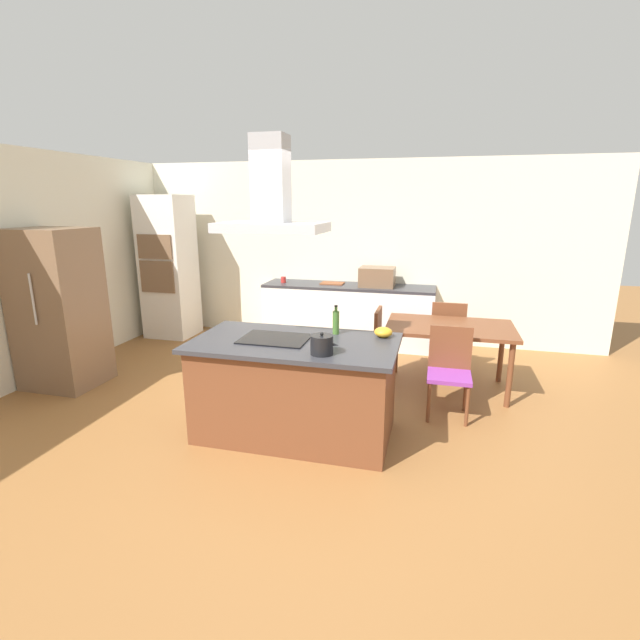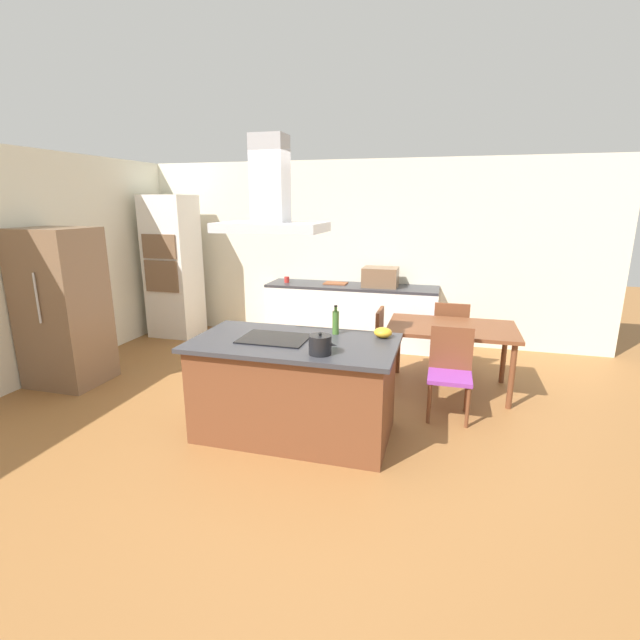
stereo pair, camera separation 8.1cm
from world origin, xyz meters
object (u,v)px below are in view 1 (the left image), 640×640
(coffee_mug_red, at_px, (283,280))
(wall_oven_stack, at_px, (169,267))
(countertop_microwave, at_px, (377,277))
(cutting_board, at_px, (332,283))
(chair_facing_back_wall, at_px, (448,331))
(mixing_bowl, at_px, (383,332))
(cooktop, at_px, (275,339))
(range_hood, at_px, (271,201))
(chair_at_left_end, at_px, (369,340))
(dining_table, at_px, (449,333))
(chair_facing_island, at_px, (449,366))
(tea_kettle, at_px, (322,345))
(refrigerator, at_px, (59,309))
(olive_oil_bottle, at_px, (336,322))

(coffee_mug_red, height_order, wall_oven_stack, wall_oven_stack)
(countertop_microwave, distance_m, cutting_board, 0.69)
(cutting_board, height_order, chair_facing_back_wall, cutting_board)
(mixing_bowl, relative_size, coffee_mug_red, 1.84)
(cooktop, xyz_separation_m, cutting_board, (-0.14, 2.93, 0.00))
(coffee_mug_red, height_order, range_hood, range_hood)
(countertop_microwave, relative_size, cutting_board, 1.47)
(chair_at_left_end, xyz_separation_m, range_hood, (-0.64, -1.46, 1.59))
(dining_table, xyz_separation_m, range_hood, (-1.56, -1.46, 1.43))
(countertop_microwave, xyz_separation_m, chair_at_left_end, (0.10, -1.42, -0.53))
(chair_facing_island, bearing_deg, mixing_bowl, -142.48)
(countertop_microwave, relative_size, chair_facing_back_wall, 0.56)
(dining_table, xyz_separation_m, chair_facing_island, (-0.00, -0.67, -0.16))
(cooktop, height_order, wall_oven_stack, wall_oven_stack)
(cooktop, relative_size, cutting_board, 1.76)
(tea_kettle, bearing_deg, countertop_microwave, 89.48)
(dining_table, height_order, chair_facing_island, chair_facing_island)
(tea_kettle, bearing_deg, refrigerator, 166.72)
(coffee_mug_red, xyz_separation_m, dining_table, (2.44, -1.39, -0.28))
(tea_kettle, height_order, countertop_microwave, countertop_microwave)
(mixing_bowl, height_order, refrigerator, refrigerator)
(countertop_microwave, xyz_separation_m, chair_facing_island, (1.02, -2.08, -0.53))
(tea_kettle, bearing_deg, chair_facing_island, 46.16)
(chair_facing_island, bearing_deg, range_hood, -152.91)
(cooktop, bearing_deg, olive_oil_bottle, 32.33)
(dining_table, bearing_deg, tea_kettle, -120.80)
(tea_kettle, bearing_deg, dining_table, 59.20)
(range_hood, bearing_deg, chair_facing_island, 27.09)
(coffee_mug_red, bearing_deg, chair_facing_back_wall, -16.47)
(chair_facing_back_wall, relative_size, chair_at_left_end, 1.00)
(countertop_microwave, bearing_deg, coffee_mug_red, -178.73)
(range_hood, bearing_deg, chair_at_left_end, 66.34)
(countertop_microwave, distance_m, chair_at_left_end, 1.52)
(dining_table, bearing_deg, mixing_bowl, -118.54)
(wall_oven_stack, xyz_separation_m, chair_facing_back_wall, (4.27, -0.52, -0.59))
(cutting_board, bearing_deg, chair_facing_back_wall, -25.38)
(olive_oil_bottle, xyz_separation_m, cutting_board, (-0.63, 2.62, -0.11))
(cooktop, relative_size, tea_kettle, 2.52)
(refrigerator, distance_m, dining_table, 4.47)
(cutting_board, bearing_deg, dining_table, -40.93)
(coffee_mug_red, distance_m, chair_at_left_end, 2.11)
(dining_table, xyz_separation_m, chair_at_left_end, (-0.92, 0.00, -0.16))
(mixing_bowl, height_order, chair_facing_back_wall, mixing_bowl)
(olive_oil_bottle, distance_m, coffee_mug_red, 2.89)
(refrigerator, distance_m, range_hood, 3.08)
(refrigerator, bearing_deg, countertop_microwave, 35.66)
(dining_table, bearing_deg, cutting_board, 139.07)
(tea_kettle, height_order, mixing_bowl, tea_kettle)
(refrigerator, height_order, chair_facing_island, refrigerator)
(coffee_mug_red, relative_size, chair_at_left_end, 0.10)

